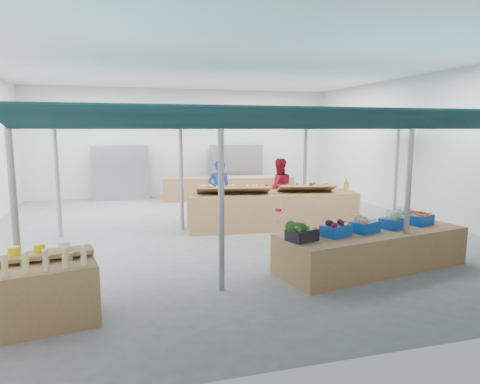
{
  "coord_description": "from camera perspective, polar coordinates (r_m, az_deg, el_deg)",
  "views": [
    {
      "loc": [
        -2.55,
        -10.57,
        2.63
      ],
      "look_at": [
        -0.01,
        -1.6,
        1.26
      ],
      "focal_mm": 32.0,
      "sensor_mm": 36.0,
      "label": 1
    }
  ],
  "objects": [
    {
      "name": "apple_heap_yellow",
      "position": [
        11.01,
        -0.88,
        0.53
      ],
      "size": [
        2.0,
        1.08,
        0.27
      ],
      "rotation": [
        0.0,
        0.0,
        -0.21
      ],
      "color": "#997247",
      "rests_on": "fruit_counter"
    },
    {
      "name": "crate_celeriac",
      "position": [
        8.31,
        16.29,
        -4.15
      ],
      "size": [
        0.59,
        0.51,
        0.31
      ],
      "rotation": [
        0.0,
        0.0,
        0.37
      ],
      "color": "#0E419D",
      "rests_on": "veg_counter"
    },
    {
      "name": "hall",
      "position": [
        12.27,
        -3.88,
        8.44
      ],
      "size": [
        13.0,
        13.0,
        13.0
      ],
      "color": "silver",
      "rests_on": "ground"
    },
    {
      "name": "pole_ribbon",
      "position": [
        8.2,
        5.16,
        -2.54
      ],
      "size": [
        0.12,
        0.12,
        0.28
      ],
      "color": "red",
      "rests_on": "pole_grid"
    },
    {
      "name": "veg_counter",
      "position": [
        8.57,
        17.18,
        -7.32
      ],
      "size": [
        3.91,
        1.91,
        0.73
      ],
      "primitive_type": "cube",
      "rotation": [
        0.0,
        0.0,
        0.18
      ],
      "color": "brown",
      "rests_on": "floor"
    },
    {
      "name": "awnings",
      "position": [
        9.42,
        4.75,
        9.28
      ],
      "size": [
        9.5,
        7.08,
        0.3
      ],
      "color": "#0B2B2F",
      "rests_on": "pole_grid"
    },
    {
      "name": "floor",
      "position": [
        11.18,
        -2.21,
        -5.22
      ],
      "size": [
        13.0,
        13.0,
        0.0
      ],
      "primitive_type": "plane",
      "color": "slate",
      "rests_on": "ground"
    },
    {
      "name": "apple_heap_red",
      "position": [
        11.48,
        8.88,
        0.75
      ],
      "size": [
        1.61,
        1.0,
        0.27
      ],
      "rotation": [
        0.0,
        0.0,
        -0.21
      ],
      "color": "#997247",
      "rests_on": "fruit_counter"
    },
    {
      "name": "crate_beets",
      "position": [
        7.88,
        12.65,
        -4.78
      ],
      "size": [
        0.59,
        0.51,
        0.29
      ],
      "rotation": [
        0.0,
        0.0,
        0.37
      ],
      "color": "#0E419D",
      "rests_on": "veg_counter"
    },
    {
      "name": "back_shelving_right",
      "position": [
        17.26,
        -0.47,
        2.96
      ],
      "size": [
        2.0,
        0.5,
        2.0
      ],
      "primitive_type": "cube",
      "color": "#B23F33",
      "rests_on": "floor"
    },
    {
      "name": "far_counter",
      "position": [
        16.02,
        -1.53,
        0.49
      ],
      "size": [
        4.9,
        1.87,
        0.86
      ],
      "primitive_type": "cube",
      "rotation": [
        0.0,
        0.0,
        -0.19
      ],
      "color": "brown",
      "rests_on": "floor"
    },
    {
      "name": "fruit_counter",
      "position": [
        11.43,
        4.33,
        -2.48
      ],
      "size": [
        4.56,
        1.52,
        0.96
      ],
      "primitive_type": "cube",
      "rotation": [
        0.0,
        0.0,
        -0.1
      ],
      "color": "brown",
      "rests_on": "floor"
    },
    {
      "name": "vendor_right",
      "position": [
        12.59,
        5.19,
        0.43
      ],
      "size": [
        0.94,
        0.76,
        1.79
      ],
      "primitive_type": "imported",
      "rotation": [
        0.0,
        0.0,
        3.04
      ],
      "color": "maroon",
      "rests_on": "floor"
    },
    {
      "name": "crate_extra",
      "position": [
        9.65,
        20.79,
        -2.64
      ],
      "size": [
        0.56,
        0.45,
        0.32
      ],
      "rotation": [
        0.0,
        0.0,
        0.18
      ],
      "color": "#0E419D",
      "rests_on": "veg_counter"
    },
    {
      "name": "vendor_left",
      "position": [
        12.07,
        -2.81,
        0.1
      ],
      "size": [
        0.69,
        0.49,
        1.79
      ],
      "primitive_type": "imported",
      "rotation": [
        0.0,
        0.0,
        3.04
      ],
      "color": "#1A3FAC",
      "rests_on": "floor"
    },
    {
      "name": "sparrow",
      "position": [
        7.23,
        7.78,
        -4.9
      ],
      "size": [
        0.12,
        0.09,
        0.11
      ],
      "rotation": [
        0.0,
        0.0,
        0.37
      ],
      "color": "brown",
      "rests_on": "crate_broccoli"
    },
    {
      "name": "pineapple",
      "position": [
        11.89,
        13.99,
        0.93
      ],
      "size": [
        0.14,
        0.14,
        0.39
      ],
      "rotation": [
        0.0,
        0.0,
        -0.21
      ],
      "color": "#8C6019",
      "rests_on": "fruit_counter"
    },
    {
      "name": "back_shelving_left",
      "position": [
        16.65,
        -15.6,
        2.45
      ],
      "size": [
        2.0,
        0.5,
        2.0
      ],
      "primitive_type": "cube",
      "color": "#B23F33",
      "rests_on": "floor"
    },
    {
      "name": "crate_cabbage",
      "position": [
        8.81,
        19.78,
        -3.52
      ],
      "size": [
        0.59,
        0.51,
        0.35
      ],
      "rotation": [
        0.0,
        0.0,
        0.37
      ],
      "color": "#0E419D",
      "rests_on": "veg_counter"
    },
    {
      "name": "pole_grid",
      "position": [
        9.45,
        4.68,
        3.39
      ],
      "size": [
        10.0,
        4.6,
        3.0
      ],
      "color": "gray",
      "rests_on": "floor"
    },
    {
      "name": "crate_broccoli",
      "position": [
        7.45,
        8.28,
        -5.23
      ],
      "size": [
        0.59,
        0.51,
        0.35
      ],
      "rotation": [
        0.0,
        0.0,
        0.37
      ],
      "color": "black",
      "rests_on": "veg_counter"
    },
    {
      "name": "bottle_shelf",
      "position": [
        6.5,
        -27.07,
        -12.12
      ],
      "size": [
        2.0,
        1.41,
        1.12
      ],
      "rotation": [
        0.0,
        0.0,
        0.18
      ],
      "color": "brown",
      "rests_on": "floor"
    },
    {
      "name": "crate_carrots",
      "position": [
        9.35,
        22.87,
        -3.32
      ],
      "size": [
        0.59,
        0.51,
        0.29
      ],
      "rotation": [
        0.0,
        0.0,
        0.37
      ],
      "color": "#0E419D",
      "rests_on": "veg_counter"
    }
  ]
}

